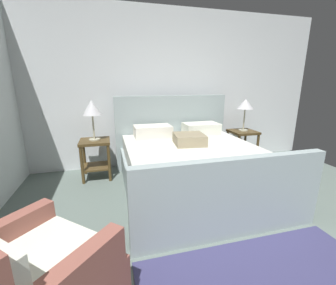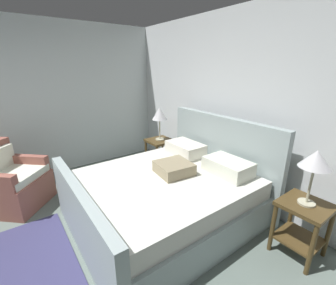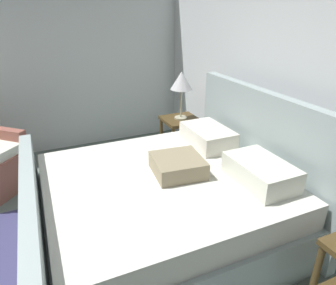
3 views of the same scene
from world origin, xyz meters
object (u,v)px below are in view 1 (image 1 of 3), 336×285
object	(u,v)px
table_lamp_left	(92,109)
bed	(191,165)
nightstand_right	(242,141)
nightstand_left	(96,153)
table_lamp_right	(245,105)

from	to	relation	value
table_lamp_left	bed	bearing A→B (deg)	-30.32
bed	table_lamp_left	xyz separation A→B (m)	(-1.27, 0.74, 0.71)
bed	nightstand_right	xyz separation A→B (m)	(1.27, 0.75, 0.05)
bed	nightstand_left	size ratio (longest dim) A/B	3.52
bed	nightstand_right	world-z (taller)	bed
table_lamp_right	bed	bearing A→B (deg)	-149.27
nightstand_right	table_lamp_right	distance (m)	0.65
nightstand_right	table_lamp_left	distance (m)	2.62
bed	table_lamp_left	bearing A→B (deg)	149.68
nightstand_left	table_lamp_left	bearing A→B (deg)	108.43
bed	table_lamp_left	size ratio (longest dim) A/B	3.55
nightstand_right	nightstand_left	bearing A→B (deg)	-179.72
bed	nightstand_right	size ratio (longest dim) A/B	3.52
nightstand_right	nightstand_left	xyz separation A→B (m)	(-2.54, -0.01, 0.00)
nightstand_right	table_lamp_right	world-z (taller)	table_lamp_right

